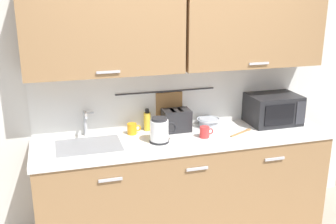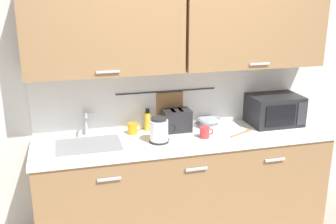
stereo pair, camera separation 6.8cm
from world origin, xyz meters
TOP-DOWN VIEW (x-y plane):
  - counter_unit at (-0.01, 0.30)m, footprint 2.53×0.64m
  - back_wall_assembly at (-0.00, 0.53)m, footprint 3.70×0.41m
  - sink_faucet at (-0.80, 0.53)m, footprint 0.09×0.17m
  - microwave at (0.89, 0.41)m, footprint 0.46×0.35m
  - electric_kettle at (-0.24, 0.23)m, footprint 0.23×0.16m
  - dish_soap_bottle at (-0.27, 0.54)m, footprint 0.06×0.06m
  - mug_near_sink at (-0.42, 0.48)m, footprint 0.12×0.08m
  - mixing_bowl at (0.28, 0.48)m, footprint 0.21×0.21m
  - toaster at (-0.03, 0.46)m, footprint 0.26×0.17m
  - mug_by_kettle at (0.15, 0.23)m, footprint 0.12×0.08m
  - wooden_spoon at (0.52, 0.25)m, footprint 0.26×0.15m

SIDE VIEW (x-z plane):
  - counter_unit at x=-0.01m, z-range 0.01..0.91m
  - wooden_spoon at x=0.52m, z-range 0.90..0.91m
  - mixing_bowl at x=0.28m, z-range 0.91..0.98m
  - mug_near_sink at x=-0.42m, z-range 0.90..1.00m
  - mug_by_kettle at x=0.15m, z-range 0.90..1.00m
  - dish_soap_bottle at x=-0.27m, z-range 0.89..1.08m
  - toaster at x=-0.03m, z-range 0.90..1.09m
  - electric_kettle at x=-0.24m, z-range 0.90..1.11m
  - microwave at x=0.89m, z-range 0.90..1.17m
  - sink_faucet at x=-0.80m, z-range 0.93..1.15m
  - back_wall_assembly at x=0.00m, z-range 0.27..2.77m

